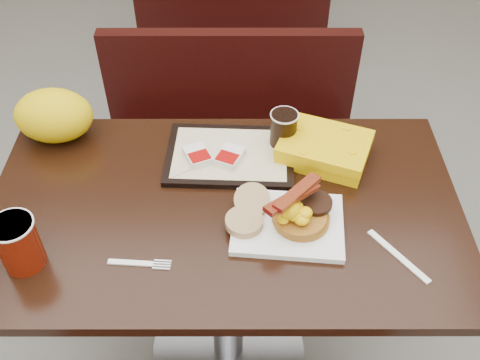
{
  "coord_description": "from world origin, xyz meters",
  "views": [
    {
      "loc": [
        0.04,
        -0.95,
        1.78
      ],
      "look_at": [
        0.04,
        0.04,
        0.8
      ],
      "focal_mm": 41.31,
      "sensor_mm": 36.0,
      "label": 1
    }
  ],
  "objects_px": {
    "knife": "(398,256)",
    "coffee_cup_far": "(284,129)",
    "platter": "(288,224)",
    "bench_near_n": "(230,141)",
    "pancake_stack": "(301,217)",
    "clamshell": "(324,149)",
    "fork": "(131,263)",
    "hashbrown_sleeve_right": "(230,156)",
    "coffee_cup_near": "(19,244)",
    "paper_bag": "(54,116)",
    "tray": "(230,155)",
    "table_near": "(227,290)",
    "hashbrown_sleeve_left": "(198,155)"
  },
  "relations": [
    {
      "from": "knife",
      "to": "coffee_cup_far",
      "type": "relative_size",
      "value": 1.85
    },
    {
      "from": "platter",
      "to": "bench_near_n",
      "type": "bearing_deg",
      "value": 106.72
    },
    {
      "from": "pancake_stack",
      "to": "clamshell",
      "type": "distance_m",
      "value": 0.26
    },
    {
      "from": "fork",
      "to": "knife",
      "type": "distance_m",
      "value": 0.62
    },
    {
      "from": "hashbrown_sleeve_right",
      "to": "pancake_stack",
      "type": "bearing_deg",
      "value": -27.17
    },
    {
      "from": "coffee_cup_near",
      "to": "hashbrown_sleeve_right",
      "type": "xyz_separation_m",
      "value": [
        0.46,
        0.33,
        -0.04
      ]
    },
    {
      "from": "fork",
      "to": "paper_bag",
      "type": "distance_m",
      "value": 0.53
    },
    {
      "from": "tray",
      "to": "coffee_cup_far",
      "type": "distance_m",
      "value": 0.16
    },
    {
      "from": "coffee_cup_far",
      "to": "paper_bag",
      "type": "height_order",
      "value": "paper_bag"
    },
    {
      "from": "platter",
      "to": "coffee_cup_near",
      "type": "bearing_deg",
      "value": -164.85
    },
    {
      "from": "pancake_stack",
      "to": "clamshell",
      "type": "xyz_separation_m",
      "value": [
        0.08,
        0.25,
        0.0
      ]
    },
    {
      "from": "table_near",
      "to": "clamshell",
      "type": "xyz_separation_m",
      "value": [
        0.27,
        0.18,
        0.41
      ]
    },
    {
      "from": "knife",
      "to": "paper_bag",
      "type": "distance_m",
      "value": 0.99
    },
    {
      "from": "fork",
      "to": "coffee_cup_far",
      "type": "xyz_separation_m",
      "value": [
        0.37,
        0.4,
        0.06
      ]
    },
    {
      "from": "pancake_stack",
      "to": "hashbrown_sleeve_right",
      "type": "bearing_deg",
      "value": 128.66
    },
    {
      "from": "knife",
      "to": "clamshell",
      "type": "height_order",
      "value": "clamshell"
    },
    {
      "from": "platter",
      "to": "pancake_stack",
      "type": "relative_size",
      "value": 1.95
    },
    {
      "from": "coffee_cup_near",
      "to": "hashbrown_sleeve_right",
      "type": "distance_m",
      "value": 0.57
    },
    {
      "from": "coffee_cup_near",
      "to": "hashbrown_sleeve_left",
      "type": "relative_size",
      "value": 1.62
    },
    {
      "from": "hashbrown_sleeve_right",
      "to": "coffee_cup_far",
      "type": "bearing_deg",
      "value": 49.54
    },
    {
      "from": "bench_near_n",
      "to": "hashbrown_sleeve_left",
      "type": "relative_size",
      "value": 12.36
    },
    {
      "from": "bench_near_n",
      "to": "fork",
      "type": "relative_size",
      "value": 6.87
    },
    {
      "from": "table_near",
      "to": "hashbrown_sleeve_right",
      "type": "bearing_deg",
      "value": 85.35
    },
    {
      "from": "tray",
      "to": "paper_bag",
      "type": "bearing_deg",
      "value": 171.95
    },
    {
      "from": "hashbrown_sleeve_left",
      "to": "hashbrown_sleeve_right",
      "type": "height_order",
      "value": "same"
    },
    {
      "from": "knife",
      "to": "hashbrown_sleeve_right",
      "type": "distance_m",
      "value": 0.51
    },
    {
      "from": "fork",
      "to": "hashbrown_sleeve_right",
      "type": "relative_size",
      "value": 1.77
    },
    {
      "from": "platter",
      "to": "coffee_cup_far",
      "type": "bearing_deg",
      "value": 94.66
    },
    {
      "from": "platter",
      "to": "tray",
      "type": "bearing_deg",
      "value": 125.33
    },
    {
      "from": "platter",
      "to": "tray",
      "type": "height_order",
      "value": "same"
    },
    {
      "from": "coffee_cup_near",
      "to": "pancake_stack",
      "type": "bearing_deg",
      "value": 9.76
    },
    {
      "from": "table_near",
      "to": "paper_bag",
      "type": "height_order",
      "value": "paper_bag"
    },
    {
      "from": "tray",
      "to": "fork",
      "type": "bearing_deg",
      "value": -119.34
    },
    {
      "from": "paper_bag",
      "to": "coffee_cup_far",
      "type": "bearing_deg",
      "value": -4.24
    },
    {
      "from": "hashbrown_sleeve_right",
      "to": "fork",
      "type": "bearing_deg",
      "value": -99.6
    },
    {
      "from": "bench_near_n",
      "to": "knife",
      "type": "bearing_deg",
      "value": -64.72
    },
    {
      "from": "paper_bag",
      "to": "hashbrown_sleeve_right",
      "type": "bearing_deg",
      "value": -13.39
    },
    {
      "from": "fork",
      "to": "clamshell",
      "type": "relative_size",
      "value": 0.62
    },
    {
      "from": "bench_near_n",
      "to": "tray",
      "type": "distance_m",
      "value": 0.66
    },
    {
      "from": "coffee_cup_near",
      "to": "paper_bag",
      "type": "height_order",
      "value": "paper_bag"
    },
    {
      "from": "bench_near_n",
      "to": "platter",
      "type": "xyz_separation_m",
      "value": [
        0.16,
        -0.77,
        0.4
      ]
    },
    {
      "from": "bench_near_n",
      "to": "coffee_cup_far",
      "type": "relative_size",
      "value": 10.06
    },
    {
      "from": "platter",
      "to": "paper_bag",
      "type": "relative_size",
      "value": 1.23
    },
    {
      "from": "table_near",
      "to": "platter",
      "type": "bearing_deg",
      "value": -24.03
    },
    {
      "from": "knife",
      "to": "coffee_cup_far",
      "type": "height_order",
      "value": "coffee_cup_far"
    },
    {
      "from": "platter",
      "to": "pancake_stack",
      "type": "xyz_separation_m",
      "value": [
        0.03,
        0.0,
        0.02
      ]
    },
    {
      "from": "knife",
      "to": "coffee_cup_near",
      "type": "bearing_deg",
      "value": -124.93
    },
    {
      "from": "platter",
      "to": "fork",
      "type": "distance_m",
      "value": 0.38
    },
    {
      "from": "clamshell",
      "to": "hashbrown_sleeve_left",
      "type": "bearing_deg",
      "value": -155.0
    },
    {
      "from": "hashbrown_sleeve_left",
      "to": "hashbrown_sleeve_right",
      "type": "distance_m",
      "value": 0.09
    }
  ]
}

